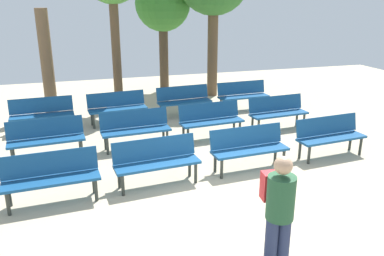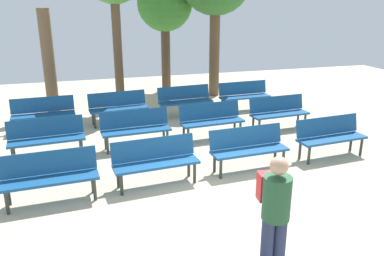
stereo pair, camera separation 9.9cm
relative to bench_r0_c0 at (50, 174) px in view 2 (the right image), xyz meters
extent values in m
plane|color=#BCAD8E|center=(3.00, -1.33, -0.50)|extent=(24.00, 24.00, 0.00)
cube|color=navy|center=(0.00, -0.08, -0.07)|extent=(1.62, 0.53, 0.05)
cube|color=navy|center=(-0.01, 0.12, 0.17)|extent=(1.60, 0.22, 0.40)
cylinder|color=#2D332D|center=(-0.68, -0.28, -0.30)|extent=(0.06, 0.06, 0.40)
cylinder|color=#2D332D|center=(0.71, -0.20, -0.30)|extent=(0.06, 0.06, 0.40)
cylinder|color=#2D332D|center=(-0.70, 0.04, -0.30)|extent=(0.06, 0.06, 0.40)
cylinder|color=#2D332D|center=(0.69, 0.12, -0.30)|extent=(0.06, 0.06, 0.40)
cube|color=navy|center=(1.87, 0.08, -0.07)|extent=(1.63, 0.57, 0.05)
cube|color=navy|center=(1.85, 0.27, 0.17)|extent=(1.60, 0.25, 0.40)
cylinder|color=#2D332D|center=(1.18, -0.14, -0.30)|extent=(0.06, 0.06, 0.40)
cylinder|color=#2D332D|center=(2.58, -0.03, -0.30)|extent=(0.06, 0.06, 0.40)
cylinder|color=#2D332D|center=(1.16, 0.18, -0.30)|extent=(0.06, 0.06, 0.40)
cylinder|color=#2D332D|center=(2.55, 0.29, -0.30)|extent=(0.06, 0.06, 0.40)
cube|color=navy|center=(3.81, 0.21, -0.07)|extent=(1.62, 0.53, 0.05)
cube|color=navy|center=(3.80, 0.41, 0.17)|extent=(1.60, 0.21, 0.40)
cylinder|color=#2D332D|center=(3.12, 0.01, -0.30)|extent=(0.06, 0.06, 0.40)
cylinder|color=#2D332D|center=(4.52, 0.09, -0.30)|extent=(0.06, 0.06, 0.40)
cylinder|color=#2D332D|center=(3.10, 0.33, -0.30)|extent=(0.06, 0.06, 0.40)
cylinder|color=#2D332D|center=(4.50, 0.41, -0.30)|extent=(0.06, 0.06, 0.40)
cube|color=navy|center=(5.84, 0.35, -0.07)|extent=(1.63, 0.57, 0.05)
cube|color=navy|center=(5.82, 0.55, 0.17)|extent=(1.60, 0.25, 0.40)
cylinder|color=#2D332D|center=(5.15, 0.14, -0.30)|extent=(0.06, 0.06, 0.40)
cylinder|color=#2D332D|center=(6.55, 0.25, -0.30)|extent=(0.06, 0.06, 0.40)
cylinder|color=#2D332D|center=(5.12, 0.46, -0.30)|extent=(0.06, 0.06, 0.40)
cylinder|color=#2D332D|center=(6.52, 0.57, -0.30)|extent=(0.06, 0.06, 0.40)
cube|color=navy|center=(-0.16, 2.00, -0.07)|extent=(1.63, 0.56, 0.05)
cube|color=navy|center=(-0.18, 2.20, 0.17)|extent=(1.60, 0.24, 0.40)
cylinder|color=#2D332D|center=(-0.85, 1.79, -0.30)|extent=(0.06, 0.06, 0.40)
cylinder|color=#2D332D|center=(0.55, 1.89, -0.30)|extent=(0.06, 0.06, 0.40)
cylinder|color=#2D332D|center=(-0.87, 2.11, -0.30)|extent=(0.06, 0.06, 0.40)
cylinder|color=#2D332D|center=(0.52, 2.21, -0.30)|extent=(0.06, 0.06, 0.40)
cube|color=navy|center=(1.80, 2.10, -0.07)|extent=(1.62, 0.53, 0.05)
cube|color=navy|center=(1.79, 2.30, 0.17)|extent=(1.60, 0.21, 0.40)
cylinder|color=#2D332D|center=(1.11, 1.90, -0.30)|extent=(0.06, 0.06, 0.40)
cylinder|color=#2D332D|center=(2.51, 1.99, -0.30)|extent=(0.06, 0.06, 0.40)
cylinder|color=#2D332D|center=(1.09, 2.22, -0.30)|extent=(0.06, 0.06, 0.40)
cylinder|color=#2D332D|center=(2.49, 2.30, -0.30)|extent=(0.06, 0.06, 0.40)
cube|color=navy|center=(3.71, 2.23, -0.07)|extent=(1.63, 0.56, 0.05)
cube|color=navy|center=(3.70, 2.43, 0.17)|extent=(1.60, 0.24, 0.40)
cylinder|color=#2D332D|center=(3.03, 2.02, -0.30)|extent=(0.06, 0.06, 0.40)
cylinder|color=#2D332D|center=(4.42, 2.13, -0.30)|extent=(0.06, 0.06, 0.40)
cylinder|color=#2D332D|center=(3.00, 2.34, -0.30)|extent=(0.06, 0.06, 0.40)
cylinder|color=#2D332D|center=(4.40, 2.45, -0.30)|extent=(0.06, 0.06, 0.40)
cube|color=navy|center=(5.66, 2.39, -0.07)|extent=(1.63, 0.56, 0.05)
cube|color=navy|center=(5.64, 2.59, 0.17)|extent=(1.60, 0.24, 0.40)
cylinder|color=#2D332D|center=(4.97, 2.18, -0.30)|extent=(0.06, 0.06, 0.40)
cylinder|color=#2D332D|center=(6.37, 2.28, -0.30)|extent=(0.06, 0.06, 0.40)
cylinder|color=#2D332D|center=(4.95, 2.50, -0.30)|extent=(0.06, 0.06, 0.40)
cylinder|color=#2D332D|center=(6.34, 2.60, -0.30)|extent=(0.06, 0.06, 0.40)
cube|color=navy|center=(-0.36, 4.03, -0.07)|extent=(1.62, 0.52, 0.05)
cube|color=navy|center=(-0.37, 4.23, 0.17)|extent=(1.60, 0.20, 0.40)
cylinder|color=#2D332D|center=(-1.05, 3.84, -0.30)|extent=(0.06, 0.06, 0.40)
cylinder|color=#2D332D|center=(0.35, 3.91, -0.30)|extent=(0.06, 0.06, 0.40)
cylinder|color=#2D332D|center=(-1.06, 4.16, -0.30)|extent=(0.06, 0.06, 0.40)
cylinder|color=#2D332D|center=(0.34, 4.23, -0.30)|extent=(0.06, 0.06, 0.40)
cube|color=navy|center=(1.61, 4.11, -0.07)|extent=(1.63, 0.58, 0.05)
cube|color=navy|center=(1.60, 4.31, 0.17)|extent=(1.60, 0.26, 0.40)
cylinder|color=#2D332D|center=(0.93, 3.89, -0.30)|extent=(0.06, 0.06, 0.40)
cylinder|color=#2D332D|center=(2.33, 4.01, -0.30)|extent=(0.06, 0.06, 0.40)
cylinder|color=#2D332D|center=(0.90, 4.21, -0.30)|extent=(0.06, 0.06, 0.40)
cylinder|color=#2D332D|center=(2.30, 4.33, -0.30)|extent=(0.06, 0.06, 0.40)
cube|color=navy|center=(3.60, 4.32, -0.07)|extent=(1.63, 0.56, 0.05)
cube|color=navy|center=(3.59, 4.52, 0.17)|extent=(1.60, 0.24, 0.40)
cylinder|color=#2D332D|center=(2.92, 4.11, -0.30)|extent=(0.06, 0.06, 0.40)
cylinder|color=#2D332D|center=(4.31, 4.22, -0.30)|extent=(0.06, 0.06, 0.40)
cylinder|color=#2D332D|center=(2.89, 4.43, -0.30)|extent=(0.06, 0.06, 0.40)
cylinder|color=#2D332D|center=(4.29, 4.53, -0.30)|extent=(0.06, 0.06, 0.40)
cube|color=navy|center=(5.54, 4.41, -0.07)|extent=(1.62, 0.51, 0.05)
cube|color=navy|center=(5.53, 4.61, 0.17)|extent=(1.60, 0.20, 0.40)
cylinder|color=#2D332D|center=(4.85, 4.22, -0.30)|extent=(0.06, 0.06, 0.40)
cylinder|color=#2D332D|center=(6.25, 4.29, -0.30)|extent=(0.06, 0.06, 0.40)
cylinder|color=#2D332D|center=(4.83, 4.54, -0.30)|extent=(0.06, 0.06, 0.40)
cylinder|color=#2D332D|center=(6.23, 4.61, -0.30)|extent=(0.06, 0.06, 0.40)
cylinder|color=brown|center=(-0.20, 5.91, 1.04)|extent=(0.36, 0.36, 3.09)
cylinder|color=brown|center=(5.27, 6.58, 1.13)|extent=(0.36, 0.36, 3.26)
cylinder|color=#4C3A28|center=(3.81, 7.87, 0.78)|extent=(0.33, 0.33, 2.57)
sphere|color=#387A2D|center=(3.81, 7.87, 2.66)|extent=(1.98, 1.98, 1.98)
cylinder|color=brown|center=(1.87, 6.02, 1.26)|extent=(0.28, 0.28, 3.53)
cylinder|color=navy|center=(2.82, -2.88, -0.08)|extent=(0.16, 0.16, 0.85)
cylinder|color=navy|center=(2.66, -2.86, -0.08)|extent=(0.16, 0.16, 0.85)
cylinder|color=#235133|center=(2.74, -2.87, 0.62)|extent=(0.38, 0.38, 0.55)
sphere|color=tan|center=(2.74, -2.87, 1.04)|extent=(0.22, 0.22, 0.22)
cube|color=red|center=(2.77, -2.61, 0.65)|extent=(0.30, 0.21, 0.36)
camera|label=1|loc=(0.52, -6.56, 2.88)|focal=36.93mm
camera|label=2|loc=(0.61, -6.59, 2.88)|focal=36.93mm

